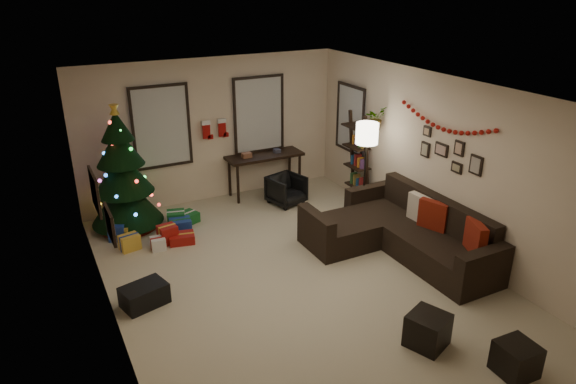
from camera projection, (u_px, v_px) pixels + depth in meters
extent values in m
plane|color=#BCAD8E|center=(301.00, 282.00, 7.39)|extent=(7.00, 7.00, 0.00)
plane|color=white|center=(303.00, 93.00, 6.35)|extent=(7.00, 7.00, 0.00)
plane|color=beige|center=(212.00, 131.00, 9.74)|extent=(5.00, 0.00, 5.00)
plane|color=beige|center=(522.00, 351.00, 4.00)|extent=(5.00, 0.00, 5.00)
plane|color=beige|center=(106.00, 235.00, 5.81)|extent=(0.00, 7.00, 7.00)
plane|color=beige|center=(445.00, 166.00, 7.93)|extent=(0.00, 7.00, 7.00)
cube|color=#728CB2|center=(161.00, 127.00, 9.23)|extent=(0.94, 0.02, 1.35)
cube|color=beige|center=(161.00, 127.00, 9.23)|extent=(0.94, 0.03, 1.35)
cube|color=#728CB2|center=(259.00, 115.00, 10.04)|extent=(0.94, 0.02, 1.35)
cube|color=beige|center=(259.00, 115.00, 10.04)|extent=(0.94, 0.03, 1.35)
cube|color=#728CB2|center=(351.00, 119.00, 9.95)|extent=(0.05, 0.27, 1.17)
cube|color=beige|center=(351.00, 119.00, 9.95)|extent=(0.05, 0.45, 1.17)
cylinder|color=black|center=(128.00, 220.00, 8.97)|extent=(0.09, 0.09, 0.26)
cone|color=black|center=(126.00, 199.00, 8.82)|extent=(1.20, 1.20, 0.84)
cone|color=black|center=(122.00, 172.00, 8.63)|extent=(0.99, 0.99, 0.71)
cone|color=black|center=(119.00, 147.00, 8.47)|extent=(0.78, 0.78, 0.62)
cone|color=black|center=(116.00, 126.00, 8.33)|extent=(0.53, 0.53, 0.49)
cylinder|color=maroon|center=(129.00, 226.00, 9.02)|extent=(0.97, 0.97, 0.04)
cube|color=navy|center=(181.00, 225.00, 8.82)|extent=(0.35, 0.28, 0.22)
cube|color=maroon|center=(168.00, 234.00, 8.44)|extent=(0.28, 0.25, 0.30)
cube|color=#14591E|center=(189.00, 217.00, 9.18)|extent=(0.25, 0.30, 0.18)
cube|color=gold|center=(130.00, 242.00, 8.23)|extent=(0.30, 0.22, 0.25)
cube|color=silver|center=(158.00, 244.00, 8.25)|extent=(0.22, 0.22, 0.20)
cube|color=navy|center=(118.00, 231.00, 8.55)|extent=(0.26, 0.26, 0.28)
cube|color=maroon|center=(182.00, 238.00, 8.47)|extent=(0.40, 0.30, 0.15)
cube|color=#14591E|center=(176.00, 218.00, 9.04)|extent=(0.30, 0.29, 0.26)
cube|color=gold|center=(122.00, 232.00, 8.60)|extent=(0.25, 0.29, 0.23)
cube|color=black|center=(417.00, 240.00, 8.12)|extent=(0.90, 2.40, 0.42)
cube|color=black|center=(437.00, 210.00, 8.10)|extent=(0.20, 2.40, 0.46)
cube|color=black|center=(482.00, 272.00, 7.00)|extent=(0.90, 0.20, 0.66)
cube|color=black|center=(369.00, 203.00, 9.14)|extent=(0.90, 0.20, 0.66)
cube|color=black|center=(344.00, 233.00, 8.36)|extent=(0.85, 0.90, 0.42)
cube|color=black|center=(316.00, 233.00, 8.09)|extent=(0.18, 0.90, 0.66)
cube|color=maroon|center=(475.00, 238.00, 7.25)|extent=(0.30, 0.49, 0.48)
cube|color=maroon|center=(433.00, 215.00, 7.95)|extent=(0.27, 0.47, 0.46)
cube|color=beige|center=(420.00, 209.00, 8.20)|extent=(0.16, 0.45, 0.45)
cube|color=black|center=(428.00, 330.00, 6.07)|extent=(0.55, 0.55, 0.41)
cube|color=black|center=(516.00, 359.00, 5.63)|extent=(0.41, 0.41, 0.37)
cube|color=black|center=(265.00, 156.00, 10.13)|extent=(1.51, 0.54, 0.05)
cylinder|color=black|center=(238.00, 185.00, 9.83)|extent=(0.05, 0.05, 0.75)
cylinder|color=black|center=(230.00, 178.00, 10.18)|extent=(0.05, 0.05, 0.75)
cylinder|color=black|center=(300.00, 173.00, 10.39)|extent=(0.05, 0.05, 0.75)
cylinder|color=black|center=(290.00, 167.00, 10.74)|extent=(0.05, 0.05, 0.75)
imported|color=black|center=(286.00, 190.00, 9.85)|extent=(0.67, 0.64, 0.56)
cube|color=black|center=(366.00, 162.00, 9.48)|extent=(0.05, 0.05, 1.77)
cube|color=black|center=(352.00, 155.00, 9.87)|extent=(0.05, 0.05, 1.77)
cube|color=black|center=(356.00, 186.00, 9.87)|extent=(0.30, 0.49, 0.03)
cube|color=black|center=(357.00, 166.00, 9.72)|extent=(0.30, 0.49, 0.03)
cube|color=black|center=(358.00, 146.00, 9.57)|extent=(0.30, 0.49, 0.03)
cube|color=black|center=(360.00, 126.00, 9.42)|extent=(0.30, 0.49, 0.03)
imported|color=#4C4C4C|center=(376.00, 115.00, 8.95)|extent=(0.56, 0.52, 0.51)
cylinder|color=black|center=(362.00, 219.00, 9.27)|extent=(0.31, 0.31, 0.03)
cylinder|color=black|center=(364.00, 179.00, 8.98)|extent=(0.03, 0.03, 1.49)
cylinder|color=white|center=(367.00, 133.00, 8.67)|extent=(0.38, 0.38, 0.35)
cube|color=black|center=(95.00, 192.00, 6.33)|extent=(0.04, 0.60, 0.50)
cube|color=tan|center=(95.00, 192.00, 6.33)|extent=(0.01, 0.54, 0.45)
cube|color=black|center=(110.00, 224.00, 5.49)|extent=(0.04, 0.45, 0.35)
cube|color=beige|center=(110.00, 224.00, 5.49)|extent=(0.01, 0.41, 0.31)
cube|color=black|center=(476.00, 165.00, 7.36)|extent=(0.03, 0.22, 0.28)
cube|color=black|center=(459.00, 148.00, 7.59)|extent=(0.03, 0.18, 0.22)
cube|color=black|center=(457.00, 168.00, 7.70)|extent=(0.03, 0.20, 0.16)
cube|color=black|center=(442.00, 150.00, 7.92)|extent=(0.03, 0.26, 0.20)
cube|color=black|center=(425.00, 150.00, 8.24)|extent=(0.03, 0.18, 0.24)
cube|color=black|center=(427.00, 131.00, 8.13)|extent=(0.03, 0.16, 0.16)
cube|color=#990F0C|center=(206.00, 131.00, 9.56)|extent=(0.14, 0.04, 0.30)
cube|color=white|center=(206.00, 123.00, 9.50)|extent=(0.16, 0.05, 0.08)
cube|color=#990F0C|center=(210.00, 137.00, 9.64)|extent=(0.10, 0.04, 0.08)
cube|color=#990F0C|center=(222.00, 129.00, 9.76)|extent=(0.14, 0.04, 0.30)
cube|color=white|center=(222.00, 121.00, 9.70)|extent=(0.16, 0.05, 0.08)
cube|color=#990F0C|center=(226.00, 135.00, 9.84)|extent=(0.10, 0.04, 0.08)
cube|color=black|center=(144.00, 295.00, 6.84)|extent=(0.65, 0.52, 0.29)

